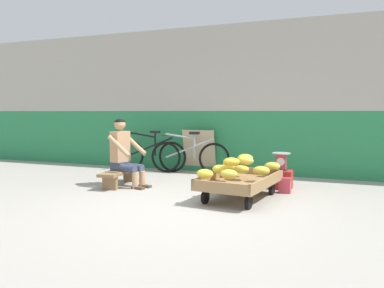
# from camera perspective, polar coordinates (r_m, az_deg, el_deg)

# --- Properties ---
(ground_plane) EXTENTS (80.00, 80.00, 0.00)m
(ground_plane) POSITION_cam_1_polar(r_m,az_deg,el_deg) (5.04, -2.14, -9.75)
(ground_plane) COLOR #A39E93
(back_wall) EXTENTS (16.00, 0.30, 3.02)m
(back_wall) POSITION_cam_1_polar(r_m,az_deg,el_deg) (8.04, 7.46, 6.51)
(back_wall) COLOR #287F4C
(back_wall) RESTS_ON ground
(banana_cart) EXTENTS (1.01, 1.53, 0.36)m
(banana_cart) POSITION_cam_1_polar(r_m,az_deg,el_deg) (5.67, 7.13, -5.65)
(banana_cart) COLOR #99754C
(banana_cart) RESTS_ON ground
(banana_pile) EXTENTS (0.99, 1.29, 0.26)m
(banana_pile) POSITION_cam_1_polar(r_m,az_deg,el_deg) (5.68, 6.85, -3.36)
(banana_pile) COLOR yellow
(banana_pile) RESTS_ON banana_cart
(low_bench) EXTENTS (0.41, 1.12, 0.27)m
(low_bench) POSITION_cam_1_polar(r_m,az_deg,el_deg) (6.76, -10.45, -4.34)
(low_bench) COLOR olive
(low_bench) RESTS_ON ground
(vendor_seated) EXTENTS (0.72, 0.56, 1.14)m
(vendor_seated) POSITION_cam_1_polar(r_m,az_deg,el_deg) (6.66, -9.94, -1.29)
(vendor_seated) COLOR tan
(vendor_seated) RESTS_ON ground
(plastic_crate) EXTENTS (0.36, 0.28, 0.30)m
(plastic_crate) POSITION_cam_1_polar(r_m,az_deg,el_deg) (6.56, 12.92, -5.11)
(plastic_crate) COLOR red
(plastic_crate) RESTS_ON ground
(weighing_scale) EXTENTS (0.30, 0.30, 0.29)m
(weighing_scale) POSITION_cam_1_polar(r_m,az_deg,el_deg) (6.51, 12.97, -2.48)
(weighing_scale) COLOR #28282D
(weighing_scale) RESTS_ON plastic_crate
(bicycle_near_left) EXTENTS (1.66, 0.48, 0.86)m
(bicycle_near_left) POSITION_cam_1_polar(r_m,az_deg,el_deg) (8.36, -6.04, -1.49)
(bicycle_near_left) COLOR black
(bicycle_near_left) RESTS_ON ground
(bicycle_far_left) EXTENTS (1.65, 0.48, 0.86)m
(bicycle_far_left) POSITION_cam_1_polar(r_m,az_deg,el_deg) (7.91, -0.38, -1.82)
(bicycle_far_left) COLOR black
(bicycle_far_left) RESTS_ON ground
(sign_board) EXTENTS (0.70, 0.21, 0.89)m
(sign_board) POSITION_cam_1_polar(r_m,az_deg,el_deg) (8.14, 1.07, -1.01)
(sign_board) COLOR #C6B289
(sign_board) RESTS_ON ground
(shopping_bag) EXTENTS (0.18, 0.12, 0.24)m
(shopping_bag) POSITION_cam_1_polar(r_m,az_deg,el_deg) (6.22, 13.50, -5.93)
(shopping_bag) COLOR #D13D4C
(shopping_bag) RESTS_ON ground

